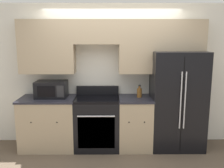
{
  "coord_description": "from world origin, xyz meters",
  "views": [
    {
      "loc": [
        -0.03,
        -4.01,
        2.0
      ],
      "look_at": [
        0.0,
        0.31,
        1.18
      ],
      "focal_mm": 40.0,
      "sensor_mm": 36.0,
      "label": 1
    }
  ],
  "objects_px": {
    "refrigerator": "(177,100)",
    "microwave": "(51,89)",
    "oven_range": "(97,122)",
    "bottle": "(139,92)"
  },
  "relations": [
    {
      "from": "oven_range",
      "to": "bottle",
      "type": "xyz_separation_m",
      "value": [
        0.76,
        0.04,
        0.55
      ]
    },
    {
      "from": "oven_range",
      "to": "microwave",
      "type": "bearing_deg",
      "value": 176.54
    },
    {
      "from": "microwave",
      "to": "bottle",
      "type": "relative_size",
      "value": 2.48
    },
    {
      "from": "refrigerator",
      "to": "bottle",
      "type": "relative_size",
      "value": 7.91
    },
    {
      "from": "refrigerator",
      "to": "bottle",
      "type": "xyz_separation_m",
      "value": [
        -0.68,
        -0.01,
        0.14
      ]
    },
    {
      "from": "refrigerator",
      "to": "bottle",
      "type": "bearing_deg",
      "value": -179.35
    },
    {
      "from": "oven_range",
      "to": "refrigerator",
      "type": "xyz_separation_m",
      "value": [
        1.44,
        0.05,
        0.41
      ]
    },
    {
      "from": "refrigerator",
      "to": "microwave",
      "type": "bearing_deg",
      "value": 179.98
    },
    {
      "from": "bottle",
      "to": "refrigerator",
      "type": "bearing_deg",
      "value": 0.65
    },
    {
      "from": "refrigerator",
      "to": "microwave",
      "type": "distance_m",
      "value": 2.26
    }
  ]
}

